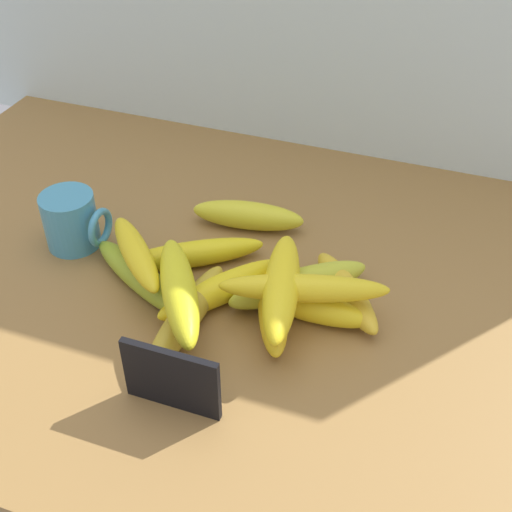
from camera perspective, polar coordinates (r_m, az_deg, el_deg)
name	(u,v)px	position (r cm, az deg, el deg)	size (l,w,h in cm)	color
counter_top	(208,283)	(91.29, -4.13, -2.32)	(110.00, 76.00, 3.00)	olive
chalkboard_sign	(172,381)	(72.52, -7.19, -10.52)	(11.00, 1.80, 8.40)	black
coffee_mug	(71,222)	(96.15, -15.49, 2.80)	(8.97, 7.47, 8.03)	teal
banana_0	(273,311)	(82.27, 1.46, -4.70)	(15.06, 3.64, 3.64)	yellow
banana_1	(222,289)	(85.18, -2.91, -2.82)	(18.48, 3.82, 3.82)	yellow
banana_2	(307,305)	(83.04, 4.39, -4.22)	(16.41, 3.86, 3.86)	yellow
banana_3	(346,292)	(85.62, 7.71, -3.02)	(15.88, 3.62, 3.62)	gold
banana_4	(187,316)	(82.01, -5.93, -5.09)	(19.65, 3.73, 3.73)	gold
banana_5	(299,284)	(85.70, 3.70, -2.39)	(19.25, 4.16, 4.16)	gold
banana_6	(248,215)	(97.29, -0.69, 3.48)	(16.37, 4.16, 4.16)	yellow
banana_7	(141,277)	(88.10, -9.81, -1.78)	(19.25, 3.78, 3.78)	#95AD28
banana_8	(191,254)	(90.96, -5.59, 0.13)	(20.24, 3.62, 3.62)	yellow
banana_9	(281,286)	(79.72, 2.18, -2.60)	(19.17, 4.24, 4.24)	yellow
banana_10	(179,290)	(79.59, -6.58, -2.93)	(19.28, 4.12, 4.12)	yellow
banana_11	(136,253)	(86.24, -10.18, 0.24)	(16.16, 3.40, 3.40)	yellow
banana_12	(304,288)	(79.88, 4.11, -2.75)	(20.49, 3.44, 3.44)	yellow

